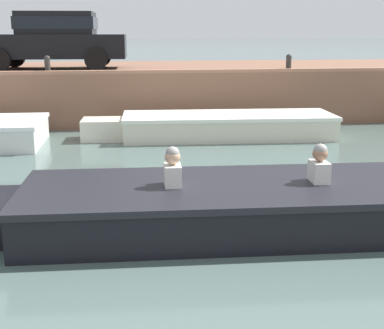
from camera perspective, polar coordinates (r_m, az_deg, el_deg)
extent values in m
plane|color=#4C605B|center=(7.42, -3.52, -4.77)|extent=(400.00, 400.00, 0.00)
cube|color=brown|center=(16.55, -6.11, 8.00)|extent=(60.00, 6.00, 1.38)
cube|color=#9F6C52|center=(13.62, -5.78, 9.83)|extent=(60.00, 0.24, 0.08)
cube|color=silver|center=(12.42, 3.88, 3.96)|extent=(4.85, 1.80, 0.47)
cube|color=silver|center=(12.33, -9.42, 3.73)|extent=(1.00, 0.90, 0.47)
cube|color=white|center=(12.37, 3.90, 5.21)|extent=(4.91, 1.86, 0.08)
cube|color=brown|center=(12.44, 5.53, 4.77)|extent=(0.32, 1.39, 0.06)
cube|color=black|center=(6.67, 4.68, -4.76)|extent=(5.26, 2.03, 0.49)
cube|color=black|center=(6.58, 4.72, -2.42)|extent=(5.32, 2.09, 0.08)
cube|color=brown|center=(6.69, 8.00, -3.14)|extent=(0.31, 1.63, 0.06)
cube|color=silver|center=(6.47, -2.06, -1.93)|extent=(0.21, 0.33, 0.44)
sphere|color=tan|center=(6.39, -2.09, 0.84)|extent=(0.19, 0.19, 0.19)
sphere|color=gray|center=(6.38, -2.09, 1.18)|extent=(0.17, 0.17, 0.17)
cube|color=silver|center=(6.82, 13.36, -1.49)|extent=(0.21, 0.33, 0.44)
sphere|color=#A37556|center=(6.74, 13.51, 1.14)|extent=(0.19, 0.19, 0.19)
sphere|color=gray|center=(6.73, 13.53, 1.47)|extent=(0.17, 0.17, 0.17)
cube|color=black|center=(15.64, -14.67, 12.11)|extent=(4.11, 1.94, 0.64)
cube|color=black|center=(15.61, -14.21, 14.41)|extent=(2.09, 1.64, 0.60)
cube|color=black|center=(15.61, -14.21, 14.41)|extent=(2.17, 1.68, 0.33)
cylinder|color=black|center=(16.78, -18.41, 10.85)|extent=(0.61, 0.21, 0.60)
cylinder|color=black|center=(14.61, -10.21, 10.98)|extent=(0.61, 0.21, 0.60)
cylinder|color=black|center=(16.41, -9.70, 11.30)|extent=(0.61, 0.21, 0.60)
cylinder|color=#2D2B28|center=(13.84, -15.16, 10.05)|extent=(0.14, 0.14, 0.35)
sphere|color=#2D2B28|center=(13.83, -15.21, 10.86)|extent=(0.15, 0.15, 0.15)
cylinder|color=#2D2B28|center=(14.43, 10.27, 10.45)|extent=(0.14, 0.14, 0.35)
sphere|color=#2D2B28|center=(14.42, 10.30, 11.22)|extent=(0.15, 0.15, 0.15)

